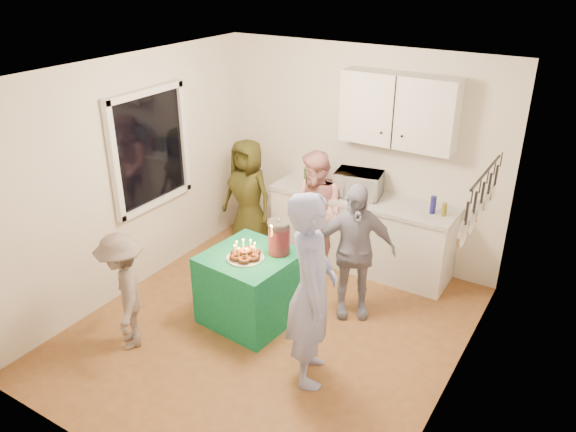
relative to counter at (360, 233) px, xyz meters
The scene contains 19 objects.
floor 1.76m from the counter, 96.71° to the right, with size 4.00×4.00×0.00m, color brown.
ceiling 2.76m from the counter, 96.71° to the right, with size 4.00×4.00×0.00m, color white.
back_wall 0.94m from the counter, 123.69° to the left, with size 3.60×3.60×0.00m, color silver.
left_wall 2.77m from the counter, 139.64° to the right, with size 4.00×4.00×0.00m, color silver.
right_wall 2.49m from the counter, 46.74° to the right, with size 4.00×4.00×0.00m, color silver.
window_night 2.66m from the counter, 144.60° to the right, with size 0.04×1.00×1.20m, color black.
counter is the anchor object (origin of this frame).
countertop 0.46m from the counter, 90.00° to the right, with size 2.24×0.62×0.05m, color beige.
upper_cabinet 1.56m from the counter, 26.57° to the left, with size 1.30×0.30×0.80m, color white.
pot_rack 2.16m from the counter, 33.34° to the right, with size 0.12×1.00×0.60m, color black.
microwave 0.63m from the counter, behind, with size 0.53×0.36×0.30m, color white.
party_table 1.70m from the counter, 106.48° to the right, with size 0.85×0.85×0.76m, color #127C48.
donut_cake 1.82m from the counter, 105.63° to the right, with size 0.38×0.38×0.18m, color #381C0C, non-canonical shape.
punch_jar 1.55m from the counter, 99.76° to the right, with size 0.22×0.22×0.34m, color red.
man_birthday 2.18m from the counter, 76.91° to the right, with size 0.66×0.44×1.81m, color #9BA6E1.
woman_back_left 1.49m from the counter, 166.80° to the right, with size 0.71×0.47×1.46m, color #565418.
woman_back_center 0.64m from the counter, 137.86° to the right, with size 0.72×0.56×1.48m, color #CC6A76.
woman_back_right 1.09m from the counter, 69.85° to the right, with size 0.87×0.36×1.49m, color #141139.
child_near_left 2.90m from the counter, 115.66° to the right, with size 0.78×0.45×1.20m, color #63544F.
Camera 1 is at (2.64, -3.93, 3.53)m, focal length 35.00 mm.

